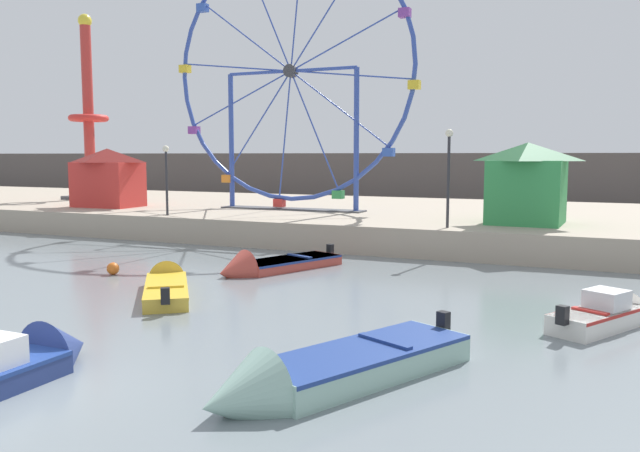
% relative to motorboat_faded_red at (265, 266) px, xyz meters
% --- Properties ---
extents(ground_plane, '(240.00, 240.00, 0.00)m').
position_rel_motorboat_faded_red_xyz_m(ground_plane, '(1.63, -12.52, -0.21)').
color(ground_plane, slate).
extents(quay_promenade, '(110.00, 19.24, 1.23)m').
position_rel_motorboat_faded_red_xyz_m(quay_promenade, '(1.63, 14.71, 0.41)').
color(quay_promenade, tan).
rests_on(quay_promenade, ground_plane).
extents(distant_town_skyline, '(140.00, 3.00, 4.40)m').
position_rel_motorboat_faded_red_xyz_m(distant_town_skyline, '(1.63, 37.21, 1.99)').
color(distant_town_skyline, '#564C47').
rests_on(distant_town_skyline, ground_plane).
extents(motorboat_faded_red, '(3.36, 5.37, 1.44)m').
position_rel_motorboat_faded_red_xyz_m(motorboat_faded_red, '(0.00, 0.00, 0.00)').
color(motorboat_faded_red, '#B24238').
rests_on(motorboat_faded_red, ground_plane).
extents(motorboat_seafoam, '(3.87, 5.97, 1.49)m').
position_rel_motorboat_faded_red_xyz_m(motorboat_seafoam, '(6.65, -10.06, 0.09)').
color(motorboat_seafoam, '#93BCAD').
rests_on(motorboat_seafoam, ground_plane).
extents(motorboat_mustard_yellow, '(4.10, 4.93, 1.16)m').
position_rel_motorboat_faded_red_xyz_m(motorboat_mustard_yellow, '(-1.27, -4.12, 0.01)').
color(motorboat_mustard_yellow, gold).
rests_on(motorboat_mustard_yellow, ground_plane).
extents(motorboat_navy_blue, '(1.59, 5.18, 1.48)m').
position_rel_motorboat_faded_red_xyz_m(motorboat_navy_blue, '(1.10, -12.19, 0.09)').
color(motorboat_navy_blue, navy).
rests_on(motorboat_navy_blue, ground_plane).
extents(motorboat_white_red_stripe, '(2.67, 3.74, 1.20)m').
position_rel_motorboat_faded_red_xyz_m(motorboat_white_red_stripe, '(11.44, -3.10, 0.11)').
color(motorboat_white_red_stripe, silver).
rests_on(motorboat_white_red_stripe, ground_plane).
extents(ferris_wheel_blue_frame, '(14.30, 1.20, 14.54)m').
position_rel_motorboat_faded_red_xyz_m(ferris_wheel_blue_frame, '(-4.68, 11.53, 8.32)').
color(ferris_wheel_blue_frame, '#334CA8').
rests_on(ferris_wheel_blue_frame, quay_promenade).
extents(drop_tower_red_tower, '(2.80, 2.80, 12.37)m').
position_rel_motorboat_faded_red_xyz_m(drop_tower_red_tower, '(-21.20, 13.89, 6.19)').
color(drop_tower_red_tower, '#BC332D').
rests_on(drop_tower_red_tower, quay_promenade).
extents(carnival_booth_green_kiosk, '(3.50, 3.52, 3.55)m').
position_rel_motorboat_faded_red_xyz_m(carnival_booth_green_kiosk, '(7.99, 9.19, 2.86)').
color(carnival_booth_green_kiosk, '#33934C').
rests_on(carnival_booth_green_kiosk, quay_promenade).
extents(carnival_booth_red_striped, '(4.03, 2.83, 3.38)m').
position_rel_motorboat_faded_red_xyz_m(carnival_booth_red_striped, '(-15.37, 9.08, 2.78)').
color(carnival_booth_red_striped, red).
rests_on(carnival_booth_red_striped, quay_promenade).
extents(promenade_lamp_near, '(0.32, 0.32, 4.06)m').
position_rel_motorboat_faded_red_xyz_m(promenade_lamp_near, '(5.22, 6.15, 3.66)').
color(promenade_lamp_near, '#2D2D33').
rests_on(promenade_lamp_near, quay_promenade).
extents(promenade_lamp_far, '(0.32, 0.32, 3.48)m').
position_rel_motorboat_faded_red_xyz_m(promenade_lamp_far, '(-8.90, 6.06, 3.33)').
color(promenade_lamp_far, '#2D2D33').
rests_on(promenade_lamp_far, quay_promenade).
extents(mooring_buoy_orange, '(0.44, 0.44, 0.44)m').
position_rel_motorboat_faded_red_xyz_m(mooring_buoy_orange, '(-4.70, -2.66, 0.01)').
color(mooring_buoy_orange, orange).
rests_on(mooring_buoy_orange, ground_plane).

